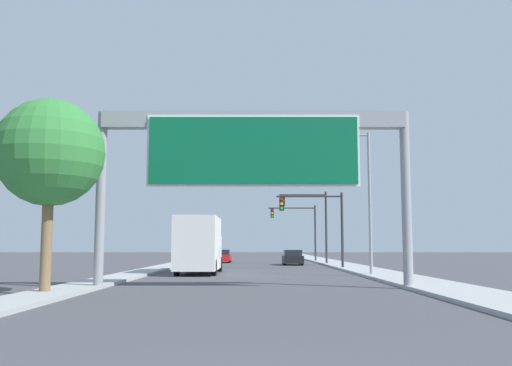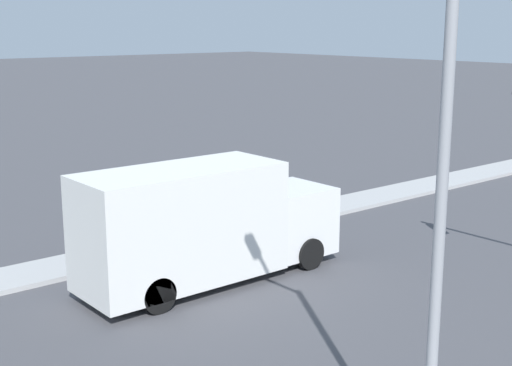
% 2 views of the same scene
% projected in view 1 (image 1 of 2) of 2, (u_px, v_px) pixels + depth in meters
% --- Properties ---
extents(sidewalk_right, '(3.00, 120.00, 0.15)m').
position_uv_depth(sidewalk_right, '(324.00, 261.00, 65.33)').
color(sidewalk_right, '#AAAAAA').
rests_on(sidewalk_right, ground).
extents(median_strip_left, '(2.00, 120.00, 0.15)m').
position_uv_depth(median_strip_left, '(194.00, 261.00, 65.38)').
color(median_strip_left, '#AAAAAA').
rests_on(median_strip_left, ground).
extents(sign_gantry, '(13.31, 0.73, 7.47)m').
position_uv_depth(sign_gantry, '(255.00, 147.00, 24.10)').
color(sign_gantry, gray).
rests_on(sign_gantry, ground).
extents(car_mid_center, '(1.86, 4.47, 1.35)m').
position_uv_depth(car_mid_center, '(224.00, 256.00, 60.63)').
color(car_mid_center, red).
rests_on(car_mid_center, ground).
extents(car_near_center, '(1.80, 4.23, 1.39)m').
position_uv_depth(car_near_center, '(295.00, 258.00, 52.69)').
color(car_near_center, black).
rests_on(car_near_center, ground).
extents(truck_box_primary, '(2.49, 8.30, 3.56)m').
position_uv_depth(truck_box_primary, '(201.00, 245.00, 36.37)').
color(truck_box_primary, white).
rests_on(truck_box_primary, ground).
extents(traffic_light_near_intersection, '(5.16, 0.32, 5.87)m').
position_uv_depth(traffic_light_near_intersection, '(322.00, 216.00, 43.90)').
color(traffic_light_near_intersection, '#2D2D30').
rests_on(traffic_light_near_intersection, ground).
extents(traffic_light_mid_block, '(4.51, 0.32, 6.88)m').
position_uv_depth(traffic_light_mid_block, '(314.00, 216.00, 53.90)').
color(traffic_light_mid_block, '#2D2D30').
rests_on(traffic_light_mid_block, ground).
extents(traffic_light_far_intersection, '(5.34, 0.32, 6.28)m').
position_uv_depth(traffic_light_far_intersection, '(302.00, 223.00, 63.81)').
color(traffic_light_far_intersection, '#2D2D30').
rests_on(traffic_light_far_intersection, ground).
extents(palm_tree_foreground, '(3.99, 3.99, 7.22)m').
position_uv_depth(palm_tree_foreground, '(52.00, 153.00, 21.12)').
color(palm_tree_foreground, brown).
rests_on(palm_tree_foreground, ground).
extents(street_lamp_right, '(2.85, 0.28, 8.51)m').
position_uv_depth(street_lamp_right, '(365.00, 190.00, 33.73)').
color(street_lamp_right, gray).
rests_on(street_lamp_right, ground).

